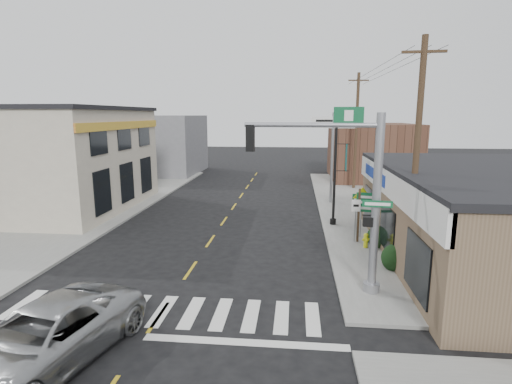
# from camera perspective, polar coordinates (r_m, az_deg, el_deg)

# --- Properties ---
(ground) EXTENTS (140.00, 140.00, 0.00)m
(ground) POSITION_cam_1_polar(r_m,az_deg,el_deg) (14.00, -13.74, -16.94)
(ground) COLOR black
(ground) RESTS_ON ground
(sidewalk_right) EXTENTS (6.00, 38.00, 0.13)m
(sidewalk_right) POSITION_cam_1_polar(r_m,az_deg,el_deg) (25.86, 15.89, -3.81)
(sidewalk_right) COLOR slate
(sidewalk_right) RESTS_ON ground
(sidewalk_left) EXTENTS (6.00, 38.00, 0.13)m
(sidewalk_left) POSITION_cam_1_polar(r_m,az_deg,el_deg) (28.73, -22.20, -2.75)
(sidewalk_left) COLOR slate
(sidewalk_left) RESTS_ON ground
(center_line) EXTENTS (0.12, 56.00, 0.01)m
(center_line) POSITION_cam_1_polar(r_m,az_deg,el_deg) (21.11, -6.54, -6.95)
(center_line) COLOR gold
(center_line) RESTS_ON ground
(crosswalk) EXTENTS (11.00, 2.20, 0.01)m
(crosswalk) POSITION_cam_1_polar(r_m,az_deg,el_deg) (14.33, -13.20, -16.20)
(crosswalk) COLOR silver
(crosswalk) RESTS_ON ground
(left_building) EXTENTS (12.00, 12.00, 6.80)m
(left_building) POSITION_cam_1_polar(r_m,az_deg,el_deg) (31.10, -28.34, 3.98)
(left_building) COLOR #BEB59F
(left_building) RESTS_ON ground
(bldg_distant_right) EXTENTS (8.00, 10.00, 5.60)m
(bldg_distant_right) POSITION_cam_1_polar(r_m,az_deg,el_deg) (42.47, 16.12, 5.58)
(bldg_distant_right) COLOR brown
(bldg_distant_right) RESTS_ON ground
(bldg_distant_left) EXTENTS (9.00, 10.00, 6.40)m
(bldg_distant_left) POSITION_cam_1_polar(r_m,az_deg,el_deg) (46.36, -13.75, 6.62)
(bldg_distant_left) COLOR slate
(bldg_distant_left) RESTS_ON ground
(suv) EXTENTS (3.96, 6.26, 1.61)m
(suv) POSITION_cam_1_polar(r_m,az_deg,el_deg) (12.31, -28.07, -17.87)
(suv) COLOR #999B9D
(suv) RESTS_ON ground
(traffic_signal_pole) EXTENTS (5.22, 0.39, 6.62)m
(traffic_signal_pole) POSITION_cam_1_polar(r_m,az_deg,el_deg) (14.36, 13.85, 0.98)
(traffic_signal_pole) COLOR gray
(traffic_signal_pole) RESTS_ON sidewalk_right
(guide_sign) EXTENTS (1.56, 0.13, 2.74)m
(guide_sign) POSITION_cam_1_polar(r_m,az_deg,el_deg) (20.72, 16.25, -2.22)
(guide_sign) COLOR #44311F
(guide_sign) RESTS_ON sidewalk_right
(fire_hydrant) EXTENTS (0.23, 0.23, 0.72)m
(fire_hydrant) POSITION_cam_1_polar(r_m,az_deg,el_deg) (20.20, 15.42, -6.58)
(fire_hydrant) COLOR yellow
(fire_hydrant) RESTS_ON sidewalk_right
(ped_crossing_sign) EXTENTS (1.04, 0.07, 2.67)m
(ped_crossing_sign) POSITION_cam_1_polar(r_m,az_deg,el_deg) (21.42, 14.86, -1.56)
(ped_crossing_sign) COLOR gray
(ped_crossing_sign) RESTS_ON sidewalk_right
(lamp_post) EXTENTS (0.77, 0.60, 5.92)m
(lamp_post) POSITION_cam_1_polar(r_m,az_deg,el_deg) (23.39, 11.38, 3.60)
(lamp_post) COLOR black
(lamp_post) RESTS_ON sidewalk_right
(dance_center_sign) EXTENTS (3.06, 0.19, 6.51)m
(dance_center_sign) POSITION_cam_1_polar(r_m,az_deg,el_deg) (29.34, 10.94, 8.01)
(dance_center_sign) COLOR gray
(dance_center_sign) RESTS_ON sidewalk_right
(bare_tree) EXTENTS (2.35, 2.35, 4.70)m
(bare_tree) POSITION_cam_1_polar(r_m,az_deg,el_deg) (17.78, 23.09, 1.52)
(bare_tree) COLOR black
(bare_tree) RESTS_ON sidewalk_right
(shrub_front) EXTENTS (1.20, 1.20, 0.90)m
(shrub_front) POSITION_cam_1_polar(r_m,az_deg,el_deg) (17.91, 19.34, -8.90)
(shrub_front) COLOR #18381C
(shrub_front) RESTS_ON sidewalk_right
(shrub_back) EXTENTS (1.17, 1.17, 0.88)m
(shrub_back) POSITION_cam_1_polar(r_m,az_deg,el_deg) (20.63, 17.16, -6.17)
(shrub_back) COLOR #153312
(shrub_back) RESTS_ON sidewalk_right
(utility_pole_near) EXTENTS (1.61, 0.24, 9.25)m
(utility_pole_near) POSITION_cam_1_polar(r_m,az_deg,el_deg) (16.77, 21.91, 4.69)
(utility_pole_near) COLOR #472F23
(utility_pole_near) RESTS_ON sidewalk_right
(utility_pole_far) EXTENTS (1.71, 0.26, 9.83)m
(utility_pole_far) POSITION_cam_1_polar(r_m,az_deg,el_deg) (35.76, 14.13, 8.56)
(utility_pole_far) COLOR #3F2820
(utility_pole_far) RESTS_ON sidewalk_right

